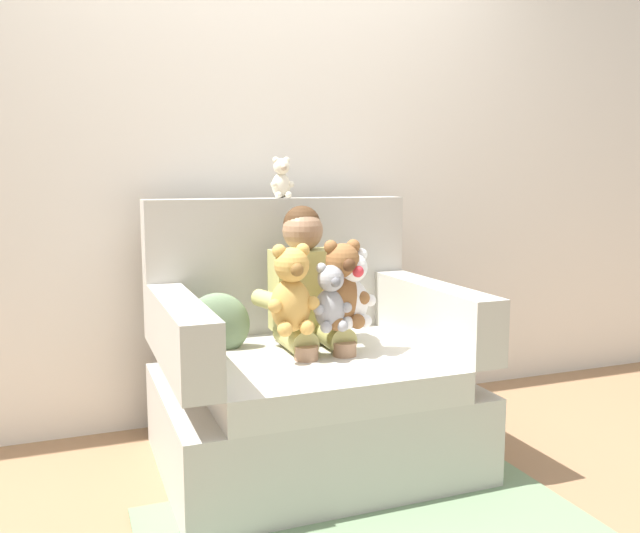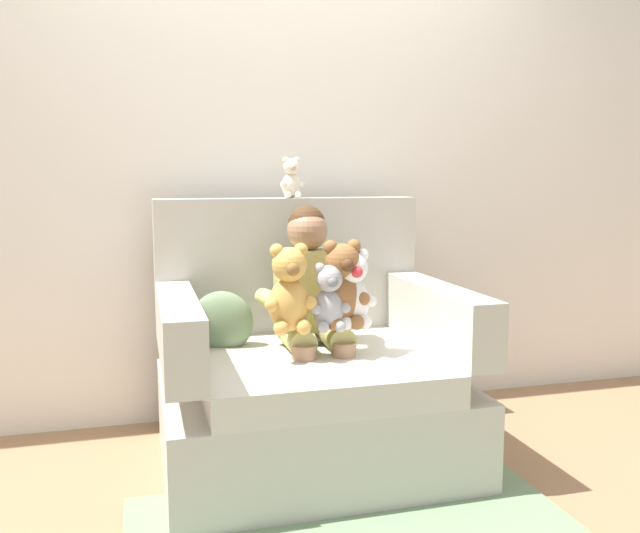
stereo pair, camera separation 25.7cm
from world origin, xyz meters
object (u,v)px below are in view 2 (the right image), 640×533
at_px(seated_child, 311,296).
at_px(plush_cream_on_backrest, 291,179).
at_px(throw_pillow, 222,322).
at_px(plush_grey, 329,299).
at_px(armchair, 308,379).
at_px(plush_honey, 289,291).
at_px(plush_brown, 342,287).
at_px(plush_white, 352,291).

relative_size(seated_child, plush_cream_on_backrest, 4.47).
bearing_deg(plush_cream_on_backrest, throw_pillow, -134.08).
xyz_separation_m(seated_child, plush_grey, (0.02, -0.20, 0.02)).
xyz_separation_m(armchair, plush_honey, (-0.11, -0.15, 0.40)).
xyz_separation_m(plush_brown, plush_white, (0.04, 0.00, -0.02)).
xyz_separation_m(plush_white, plush_cream_on_backrest, (-0.13, 0.49, 0.44)).
height_order(armchair, seated_child, armchair).
height_order(armchair, plush_white, armchair).
height_order(plush_white, throw_pillow, plush_white).
xyz_separation_m(plush_grey, throw_pillow, (-0.38, 0.30, -0.13)).
height_order(armchair, plush_honey, armchair).
height_order(seated_child, plush_honey, seated_child).
distance_m(plush_white, plush_honey, 0.26).
relative_size(armchair, plush_cream_on_backrest, 6.45).
distance_m(seated_child, plush_brown, 0.19).
relative_size(seated_child, plush_white, 2.67).
relative_size(armchair, plush_white, 3.85).
bearing_deg(plush_brown, plush_cream_on_backrest, 110.32).
bearing_deg(armchair, plush_grey, -75.66).
distance_m(seated_child, plush_cream_on_backrest, 0.58).
bearing_deg(plush_honey, plush_cream_on_backrest, 57.03).
bearing_deg(plush_grey, plush_cream_on_backrest, 99.48).
distance_m(armchair, plush_white, 0.43).
xyz_separation_m(plush_honey, throw_pillow, (-0.22, 0.28, -0.17)).
bearing_deg(seated_child, plush_honey, -133.11).
bearing_deg(armchair, plush_honey, -127.12).
distance_m(plush_grey, plush_brown, 0.08).
bearing_deg(plush_grey, plush_brown, 35.10).
xyz_separation_m(armchair, plush_white, (0.15, -0.12, 0.38)).
bearing_deg(plush_honey, plush_grey, -23.98).
relative_size(plush_honey, throw_pillow, 1.31).
bearing_deg(plush_cream_on_backrest, plush_brown, -66.63).
xyz_separation_m(seated_child, plush_white, (0.12, -0.16, 0.04)).
relative_size(plush_brown, plush_honey, 1.02).
bearing_deg(plush_grey, throw_pillow, 148.45).
bearing_deg(armchair, seated_child, 57.32).
bearing_deg(plush_brown, plush_grey, -141.59).
relative_size(seated_child, throw_pillow, 3.17).
height_order(plush_grey, plush_white, plush_white).
xyz_separation_m(plush_honey, plush_cream_on_backrest, (0.13, 0.51, 0.42)).
xyz_separation_m(plush_white, plush_honey, (-0.26, -0.02, 0.02)).
xyz_separation_m(armchair, throw_pillow, (-0.34, 0.13, 0.23)).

